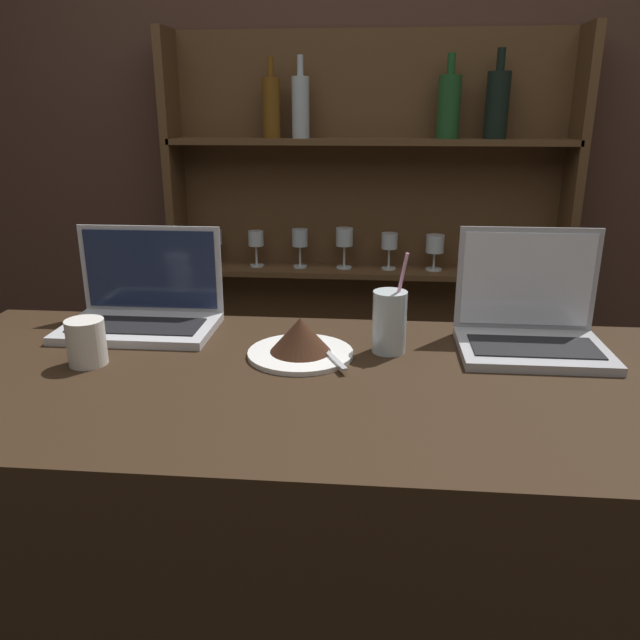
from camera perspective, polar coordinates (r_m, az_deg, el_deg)
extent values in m
cube|color=black|center=(1.46, 1.93, -25.43)|extent=(1.71, 0.69, 1.10)
cube|color=#4C3328|center=(2.36, 4.04, 13.23)|extent=(7.00, 0.06, 2.70)
cube|color=brown|center=(2.44, -12.42, 2.64)|extent=(0.03, 0.18, 1.83)
cube|color=brown|center=(2.42, 20.92, 1.72)|extent=(0.03, 0.18, 1.83)
cube|color=brown|center=(2.40, 4.23, 2.82)|extent=(1.42, 0.02, 1.83)
cube|color=brown|center=(2.45, 3.99, -5.99)|extent=(1.38, 0.18, 0.02)
cube|color=brown|center=(2.30, 4.24, 4.47)|extent=(1.38, 0.18, 0.02)
cube|color=brown|center=(2.24, 4.53, 15.96)|extent=(1.38, 0.18, 0.02)
cylinder|color=silver|center=(2.38, -9.68, 5.03)|extent=(0.06, 0.06, 0.01)
cylinder|color=silver|center=(2.37, -9.73, 5.97)|extent=(0.01, 0.01, 0.07)
cylinder|color=silver|center=(2.35, -9.81, 7.49)|extent=(0.07, 0.07, 0.05)
cylinder|color=silver|center=(2.34, -5.80, 4.99)|extent=(0.05, 0.05, 0.01)
cylinder|color=silver|center=(2.33, -5.83, 5.92)|extent=(0.01, 0.01, 0.07)
cylinder|color=silver|center=(2.32, -5.88, 7.44)|extent=(0.06, 0.06, 0.05)
cylinder|color=silver|center=(2.31, -1.83, 4.93)|extent=(0.05, 0.05, 0.01)
cylinder|color=silver|center=(2.31, -1.84, 5.89)|extent=(0.01, 0.01, 0.07)
cylinder|color=silver|center=(2.29, -1.85, 7.54)|extent=(0.06, 0.06, 0.06)
cylinder|color=silver|center=(2.30, 2.21, 4.84)|extent=(0.06, 0.06, 0.01)
cylinder|color=silver|center=(2.29, 2.23, 5.86)|extent=(0.01, 0.01, 0.08)
cylinder|color=silver|center=(2.28, 2.25, 7.61)|extent=(0.06, 0.06, 0.06)
cylinder|color=silver|center=(2.30, 6.28, 4.73)|extent=(0.05, 0.05, 0.01)
cylinder|color=silver|center=(2.29, 6.32, 5.66)|extent=(0.01, 0.01, 0.07)
cylinder|color=silver|center=(2.28, 6.37, 7.21)|extent=(0.06, 0.06, 0.06)
cylinder|color=silver|center=(2.31, 10.34, 4.60)|extent=(0.06, 0.06, 0.01)
cylinder|color=silver|center=(2.30, 10.38, 5.38)|extent=(0.01, 0.01, 0.06)
cylinder|color=silver|center=(2.29, 10.47, 6.87)|extent=(0.06, 0.06, 0.06)
cylinder|color=silver|center=(2.33, 14.34, 4.44)|extent=(0.05, 0.05, 0.01)
cylinder|color=silver|center=(2.32, 14.42, 5.44)|extent=(0.01, 0.01, 0.08)
cylinder|color=silver|center=(2.31, 14.55, 7.03)|extent=(0.06, 0.06, 0.05)
cylinder|color=silver|center=(2.36, 18.25, 4.27)|extent=(0.06, 0.06, 0.01)
cylinder|color=silver|center=(2.35, 18.33, 5.00)|extent=(0.01, 0.01, 0.06)
cylinder|color=silver|center=(2.34, 18.47, 6.45)|extent=(0.07, 0.07, 0.07)
cylinder|color=#B2C1C6|center=(2.25, -1.79, 18.83)|extent=(0.06, 0.06, 0.20)
cylinder|color=#B2C1C6|center=(2.26, -1.82, 22.24)|extent=(0.02, 0.02, 0.07)
cylinder|color=#1E4C23|center=(2.25, 11.68, 18.51)|extent=(0.08, 0.08, 0.20)
cylinder|color=#1E4C23|center=(2.25, 11.92, 21.94)|extent=(0.03, 0.03, 0.07)
cylinder|color=brown|center=(2.26, -4.47, 18.73)|extent=(0.06, 0.06, 0.20)
cylinder|color=brown|center=(2.27, -4.56, 22.04)|extent=(0.02, 0.02, 0.07)
cylinder|color=black|center=(2.27, 15.89, 18.34)|extent=(0.08, 0.08, 0.21)
cylinder|color=black|center=(2.27, 16.22, 21.91)|extent=(0.03, 0.03, 0.07)
cube|color=silver|center=(1.44, -16.20, -0.72)|extent=(0.33, 0.21, 0.02)
cube|color=black|center=(1.43, -16.39, -0.46)|extent=(0.28, 0.11, 0.00)
cube|color=silver|center=(1.50, -15.19, 4.52)|extent=(0.33, 0.00, 0.20)
cube|color=#1E2847|center=(1.50, -15.23, 4.50)|extent=(0.31, 0.01, 0.18)
cube|color=#ADADB2|center=(1.33, 18.83, -2.57)|extent=(0.29, 0.22, 0.02)
cube|color=black|center=(1.32, 18.98, -2.31)|extent=(0.25, 0.12, 0.00)
cube|color=#ADADB2|center=(1.40, 18.37, 3.58)|extent=(0.29, 0.00, 0.22)
cube|color=white|center=(1.39, 18.39, 3.55)|extent=(0.27, 0.01, 0.20)
cylinder|color=white|center=(1.25, -1.80, -3.08)|extent=(0.21, 0.21, 0.01)
cone|color=#381E11|center=(1.24, -1.81, -1.36)|extent=(0.12, 0.12, 0.07)
cube|color=#B7B7BC|center=(1.23, 0.82, -3.12)|extent=(0.08, 0.16, 0.00)
cylinder|color=silver|center=(1.26, 6.36, -0.17)|extent=(0.07, 0.07, 0.13)
cylinder|color=#EA9EC6|center=(1.25, 6.98, 1.55)|extent=(0.04, 0.01, 0.21)
cylinder|color=silver|center=(1.28, -20.58, -1.91)|extent=(0.07, 0.07, 0.09)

